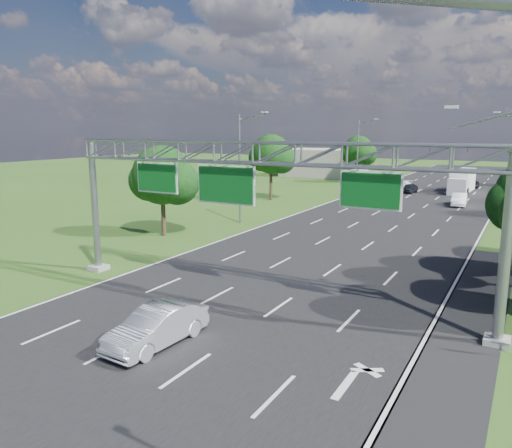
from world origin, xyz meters
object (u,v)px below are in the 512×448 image
Objects in this scene: sign_gantry at (257,165)px; silver_sedan at (157,327)px; traffic_signal at (495,155)px; box_truck at (462,182)px.

sign_gantry is 4.92× the size of silver_sedan.
silver_sedan is (-8.06, -59.79, -4.38)m from traffic_signal.
box_truck reaches higher than silver_sedan.
traffic_signal is 2.56× the size of silver_sedan.
sign_gantry is 52.62m from box_truck.
traffic_signal is at bearing 82.32° from sign_gantry.
traffic_signal reaches higher than silver_sedan.
box_truck is (4.23, 59.03, 0.75)m from silver_sedan.
silver_sedan is 0.56× the size of box_truck.
sign_gantry is 53.51m from traffic_signal.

